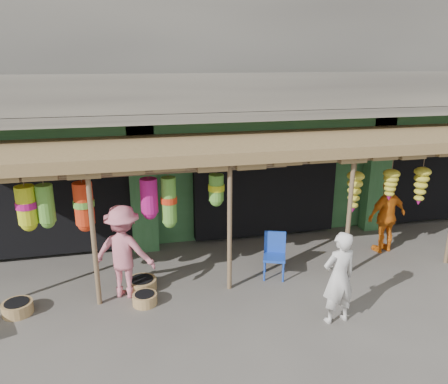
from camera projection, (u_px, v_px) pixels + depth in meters
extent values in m
plane|color=#514C47|center=(296.00, 275.00, 9.22)|extent=(80.00, 80.00, 0.00)
cube|color=gray|center=(237.00, 36.00, 12.40)|extent=(16.00, 6.00, 4.00)
cube|color=#2D6033|center=(235.00, 155.00, 13.57)|extent=(16.00, 5.70, 3.00)
cube|color=gray|center=(275.00, 113.00, 9.81)|extent=(16.00, 0.90, 0.22)
cube|color=gray|center=(282.00, 92.00, 9.29)|extent=(16.00, 0.10, 0.80)
cube|color=#2D6033|center=(269.00, 126.00, 10.28)|extent=(16.00, 0.35, 0.35)
cube|color=yellow|center=(43.00, 140.00, 9.15)|extent=(1.70, 0.06, 0.55)
cube|color=#B21414|center=(43.00, 140.00, 9.11)|extent=(1.30, 0.02, 0.30)
cube|color=black|center=(57.00, 190.00, 10.52)|extent=(3.60, 2.00, 2.50)
cube|color=black|center=(255.00, 177.00, 11.61)|extent=(3.60, 2.00, 2.50)
cube|color=black|center=(420.00, 167.00, 12.70)|extent=(3.60, 2.00, 2.50)
cube|color=#2D6033|center=(143.00, 189.00, 10.03)|extent=(0.60, 0.35, 3.00)
cube|color=#2D6033|center=(377.00, 174.00, 11.34)|extent=(0.60, 0.35, 3.00)
cylinder|color=brown|center=(94.00, 239.00, 7.78)|extent=(0.09, 0.09, 2.60)
cylinder|color=brown|center=(230.00, 227.00, 8.32)|extent=(0.09, 0.09, 2.60)
cylinder|color=brown|center=(349.00, 217.00, 8.86)|extent=(0.09, 0.09, 2.60)
cylinder|color=brown|center=(294.00, 163.00, 8.24)|extent=(12.90, 0.08, 0.08)
cylinder|color=brown|center=(146.00, 174.00, 8.06)|extent=(5.50, 0.06, 0.06)
cube|color=brown|center=(286.00, 142.00, 9.26)|extent=(14.00, 2.70, 0.22)
cylinder|color=#1C43B6|center=(264.00, 271.00, 8.93)|extent=(0.04, 0.04, 0.42)
cylinder|color=#1C43B6|center=(283.00, 272.00, 8.88)|extent=(0.04, 0.04, 0.42)
cylinder|color=#1C43B6|center=(265.00, 263.00, 9.29)|extent=(0.04, 0.04, 0.42)
cylinder|color=#1C43B6|center=(283.00, 264.00, 9.25)|extent=(0.04, 0.04, 0.42)
cube|color=#1C43B6|center=(274.00, 257.00, 9.02)|extent=(0.57, 0.57, 0.05)
cube|color=#1C43B6|center=(275.00, 242.00, 9.15)|extent=(0.43, 0.20, 0.48)
cylinder|color=brown|center=(18.00, 308.00, 7.80)|extent=(0.60, 0.60, 0.22)
cylinder|color=olive|center=(142.00, 284.00, 8.62)|extent=(0.64, 0.64, 0.22)
cylinder|color=#9D8149|center=(145.00, 299.00, 8.11)|extent=(0.52, 0.52, 0.21)
imported|color=silver|center=(339.00, 278.00, 7.38)|extent=(0.65, 0.47, 1.67)
imported|color=orange|center=(387.00, 216.00, 10.13)|extent=(1.08, 0.59, 1.75)
imported|color=#CF6E7E|center=(124.00, 252.00, 8.20)|extent=(1.34, 1.06, 1.82)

